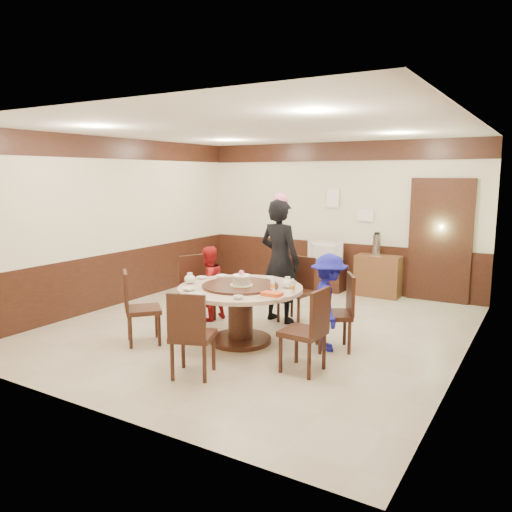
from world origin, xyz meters
The scene contains 31 objects.
room centered at (0.01, 0.01, 1.08)m, with size 6.00×6.04×2.84m.
banquet_table centered at (0.11, -0.65, 0.53)m, with size 1.63×1.63×0.78m.
chair_0 centered at (1.29, -0.28, 0.30)m, with size 0.60×0.60×0.97m.
chair_1 centered at (0.32, 0.58, 0.30)m, with size 0.49×0.50×0.97m.
chair_2 centered at (-1.03, -0.08, 0.30)m, with size 0.59×0.59×0.97m.
chair_3 centered at (-0.97, -1.35, 0.30)m, with size 0.62×0.62×0.97m.
chair_4 centered at (0.27, -1.87, 0.30)m, with size 0.57×0.57×0.97m.
chair_5 centered at (1.27, -1.13, 0.30)m, with size 0.47×0.46×0.97m.
person_standing centered at (0.09, 0.48, 0.92)m, with size 0.67×0.44×1.85m, color black.
person_red centered at (-0.86, -0.03, 0.57)m, with size 0.55×0.43×1.13m, color #AE171A.
person_blue centered at (1.21, -0.31, 0.61)m, with size 0.79×0.46×1.23m, color #171998.
birthday_cake centered at (0.15, -0.68, 0.85)m, with size 0.30×0.30×0.20m.
teapot_left centered at (-0.58, -0.83, 0.81)m, with size 0.17×0.15×0.13m, color white.
teapot_right centered at (0.67, -0.39, 0.81)m, with size 0.17×0.15×0.13m, color white.
bowl_0 centered at (-0.42, -0.29, 0.77)m, with size 0.16×0.16×0.04m, color white.
bowl_1 centered at (0.44, -1.20, 0.77)m, with size 0.12×0.12×0.04m, color white.
bowl_2 centered at (-0.32, -1.17, 0.77)m, with size 0.16×0.16×0.04m, color white.
bowl_3 centered at (0.72, -0.83, 0.77)m, with size 0.14×0.14×0.05m, color white.
bowl_4 centered at (-0.62, -0.51, 0.77)m, with size 0.13×0.13×0.03m, color white.
bowl_5 centered at (0.23, -0.07, 0.77)m, with size 0.14×0.14×0.04m, color white.
saucer_near centered at (-0.14, -1.30, 0.76)m, with size 0.18×0.18×0.01m, color white.
saucer_far centered at (0.56, -0.15, 0.76)m, with size 0.18×0.18×0.01m, color white.
shrimp_platter centered at (0.74, -0.94, 0.78)m, with size 0.30×0.20×0.06m.
bottle_0 centered at (0.60, -0.66, 0.83)m, with size 0.06×0.06×0.16m, color white.
bottle_1 centered at (0.86, -0.61, 0.83)m, with size 0.06×0.06×0.16m, color white.
tv_stand centered at (-0.18, 2.75, 0.25)m, with size 0.85×0.45×0.50m, color black.
television centered at (-0.18, 2.75, 0.72)m, with size 0.75×0.10×0.43m, color gray.
side_cabinet centered at (0.89, 2.78, 0.38)m, with size 0.80×0.40×0.75m, color brown.
thermos centered at (0.85, 2.78, 0.94)m, with size 0.15×0.15×0.38m, color silver.
notice_left centered at (-0.10, 2.96, 1.75)m, with size 0.25×0.00×0.35m, color white.
notice_right centered at (0.55, 2.96, 1.45)m, with size 0.30×0.00×0.22m, color white.
Camera 1 is at (3.54, -6.00, 2.19)m, focal length 35.00 mm.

